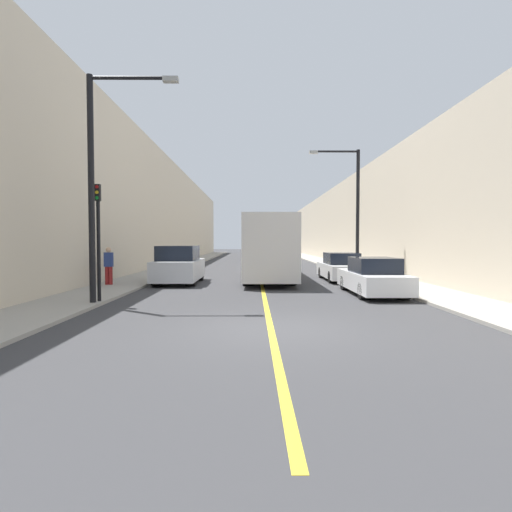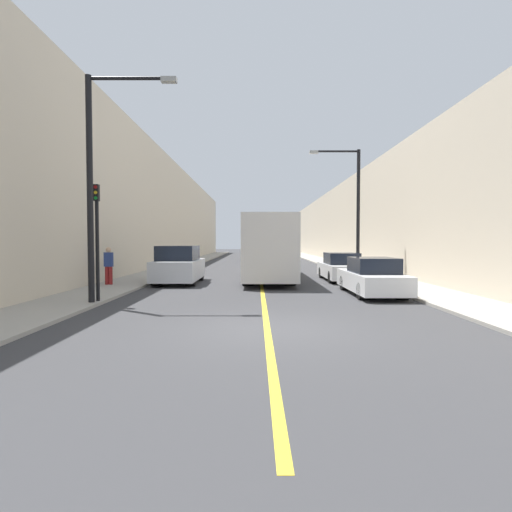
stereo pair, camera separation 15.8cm
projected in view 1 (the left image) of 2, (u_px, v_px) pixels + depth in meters
ground_plane at (271, 329)px, 9.57m from camera, size 200.00×200.00×0.00m
sidewalk_left at (190, 262)px, 39.50m from camera, size 2.51×72.00×0.10m
sidewalk_right at (324, 262)px, 39.60m from camera, size 2.51×72.00×0.10m
building_row_left at (157, 214)px, 39.30m from camera, size 4.00×72.00×9.60m
building_row_right at (357, 224)px, 39.48m from camera, size 4.00×72.00×7.71m
road_center_line at (257, 263)px, 39.55m from camera, size 0.16×72.00×0.01m
bus at (267, 247)px, 22.27m from camera, size 2.54×10.72×3.35m
parked_suv_left at (179, 266)px, 19.95m from camera, size 2.04×4.47×1.89m
car_right_near at (373, 278)px, 15.73m from camera, size 1.79×4.65×1.47m
car_right_mid at (340, 268)px, 21.42m from camera, size 1.78×4.73×1.50m
street_lamp_left at (100, 172)px, 12.92m from camera, size 2.95×0.24×7.36m
street_lamp_right at (353, 203)px, 23.20m from camera, size 2.95×0.24×7.31m
traffic_light at (98, 237)px, 13.29m from camera, size 0.16×0.18×3.89m
pedestrian at (109, 265)px, 18.44m from camera, size 0.38×0.24×1.73m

